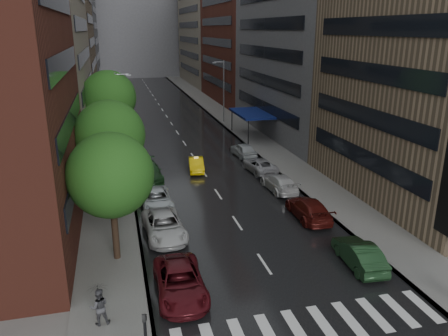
{
  "coord_description": "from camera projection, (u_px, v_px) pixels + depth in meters",
  "views": [
    {
      "loc": [
        -8.08,
        -18.03,
        13.57
      ],
      "look_at": [
        0.0,
        13.96,
        3.0
      ],
      "focal_mm": 35.0,
      "sensor_mm": 36.0,
      "label": 1
    }
  ],
  "objects": [
    {
      "name": "buildings_right",
      "position": [
        248.0,
        19.0,
        73.94
      ],
      "size": [
        8.05,
        109.1,
        36.0
      ],
      "color": "#937A5B",
      "rests_on": "ground"
    },
    {
      "name": "tree_mid",
      "position": [
        110.0,
        136.0,
        32.99
      ],
      "size": [
        5.36,
        5.36,
        8.55
      ],
      "color": "#382619",
      "rests_on": "ground"
    },
    {
      "name": "buildings_left",
      "position": [
        62.0,
        12.0,
        68.58
      ],
      "size": [
        8.0,
        108.0,
        38.0
      ],
      "color": "maroon",
      "rests_on": "ground"
    },
    {
      "name": "taxi",
      "position": [
        196.0,
        165.0,
        43.38
      ],
      "size": [
        1.88,
        4.14,
        1.32
      ],
      "primitive_type": "imported",
      "rotation": [
        0.0,
        0.0,
        -0.13
      ],
      "color": "yellow",
      "rests_on": "ground"
    },
    {
      "name": "sidewalk_left",
      "position": [
        109.0,
        121.0,
        66.72
      ],
      "size": [
        4.0,
        140.0,
        0.15
      ],
      "primitive_type": "cube",
      "color": "gray",
      "rests_on": "ground"
    },
    {
      "name": "awning",
      "position": [
        252.0,
        113.0,
        56.13
      ],
      "size": [
        4.0,
        8.0,
        3.12
      ],
      "color": "navy",
      "rests_on": "sidewalk_right"
    },
    {
      "name": "ped_black_umbrella",
      "position": [
        99.0,
        301.0,
        20.44
      ],
      "size": [
        0.96,
        0.98,
        2.09
      ],
      "color": "#46464A",
      "rests_on": "sidewalk_left"
    },
    {
      "name": "tree_far",
      "position": [
        109.0,
        98.0,
        47.35
      ],
      "size": [
        5.87,
        5.87,
        9.36
      ],
      "color": "#382619",
      "rests_on": "ground"
    },
    {
      "name": "sidewalk_right",
      "position": [
        223.0,
        115.0,
        70.92
      ],
      "size": [
        4.0,
        140.0,
        0.15
      ],
      "primitive_type": "cube",
      "color": "gray",
      "rests_on": "ground"
    },
    {
      "name": "parked_cars_left",
      "position": [
        161.0,
        214.0,
        31.62
      ],
      "size": [
        2.84,
        24.8,
        1.57
      ],
      "color": "#541017",
      "rests_on": "ground"
    },
    {
      "name": "street_lamp_left",
      "position": [
        118.0,
        113.0,
        47.08
      ],
      "size": [
        1.74,
        0.22,
        9.0
      ],
      "color": "gray",
      "rests_on": "sidewalk_left"
    },
    {
      "name": "tree_near",
      "position": [
        111.0,
        175.0,
        25.17
      ],
      "size": [
        5.03,
        5.03,
        8.02
      ],
      "color": "#382619",
      "rests_on": "ground"
    },
    {
      "name": "street_lamp_right",
      "position": [
        223.0,
        90.0,
        64.53
      ],
      "size": [
        1.74,
        0.22,
        9.0
      ],
      "color": "gray",
      "rests_on": "sidewalk_right"
    },
    {
      "name": "building_far",
      "position": [
        136.0,
        20.0,
        126.74
      ],
      "size": [
        40.0,
        14.0,
        32.0
      ],
      "primitive_type": "cube",
      "color": "slate",
      "rests_on": "ground"
    },
    {
      "name": "ground",
      "position": [
        290.0,
        302.0,
        22.68
      ],
      "size": [
        220.0,
        220.0,
        0.0
      ],
      "primitive_type": "plane",
      "color": "gray",
      "rests_on": "ground"
    },
    {
      "name": "road",
      "position": [
        168.0,
        119.0,
        68.84
      ],
      "size": [
        14.0,
        140.0,
        0.01
      ],
      "primitive_type": "cube",
      "color": "black",
      "rests_on": "ground"
    },
    {
      "name": "crosswalk",
      "position": [
        310.0,
        326.0,
        20.87
      ],
      "size": [
        13.15,
        2.8,
        0.01
      ],
      "color": "silver",
      "rests_on": "ground"
    },
    {
      "name": "parked_cars_right",
      "position": [
        281.0,
        184.0,
        37.66
      ],
      "size": [
        2.72,
        28.85,
        1.54
      ],
      "color": "#19371C",
      "rests_on": "ground"
    }
  ]
}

